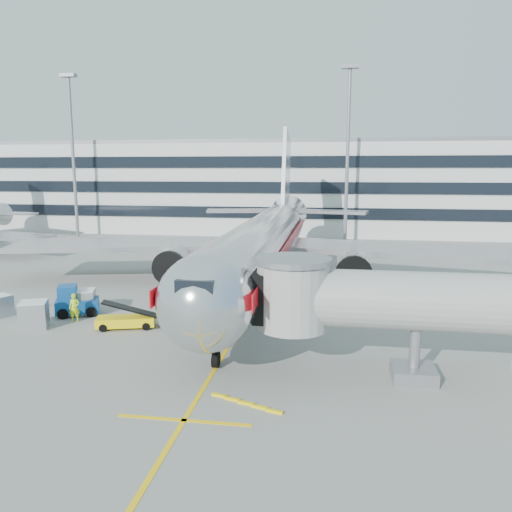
# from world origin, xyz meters

# --- Properties ---
(ground) EXTENTS (180.00, 180.00, 0.00)m
(ground) POSITION_xyz_m (0.00, 0.00, 0.00)
(ground) COLOR gray
(ground) RESTS_ON ground
(lead_in_line) EXTENTS (0.25, 70.00, 0.01)m
(lead_in_line) POSITION_xyz_m (0.00, 10.00, 0.01)
(lead_in_line) COLOR yellow
(lead_in_line) RESTS_ON ground
(stop_bar) EXTENTS (6.00, 0.25, 0.01)m
(stop_bar) POSITION_xyz_m (0.00, -14.00, 0.01)
(stop_bar) COLOR yellow
(stop_bar) RESTS_ON ground
(main_jet) EXTENTS (50.95, 48.70, 16.06)m
(main_jet) POSITION_xyz_m (0.00, 11.72, 4.23)
(main_jet) COLOR silver
(main_jet) RESTS_ON ground
(jet_bridge) EXTENTS (17.80, 4.50, 7.00)m
(jet_bridge) POSITION_xyz_m (12.18, -8.00, 3.87)
(jet_bridge) COLOR silver
(jet_bridge) RESTS_ON ground
(terminal) EXTENTS (150.00, 24.25, 15.60)m
(terminal) POSITION_xyz_m (0.00, 57.95, 7.80)
(terminal) COLOR silver
(terminal) RESTS_ON ground
(light_mast_west) EXTENTS (2.40, 1.20, 25.45)m
(light_mast_west) POSITION_xyz_m (-35.00, 42.00, 14.88)
(light_mast_west) COLOR gray
(light_mast_west) RESTS_ON ground
(light_mast_centre) EXTENTS (2.40, 1.20, 25.45)m
(light_mast_centre) POSITION_xyz_m (8.00, 42.00, 14.88)
(light_mast_centre) COLOR gray
(light_mast_centre) RESTS_ON ground
(belt_loader) EXTENTS (4.22, 2.43, 1.97)m
(belt_loader) POSITION_xyz_m (-7.73, -2.18, 0.56)
(belt_loader) COLOR yellow
(belt_loader) RESTS_ON ground
(baggage_tug) EXTENTS (3.50, 2.91, 2.29)m
(baggage_tug) POSITION_xyz_m (-12.78, 0.19, 1.00)
(baggage_tug) COLOR navy
(baggage_tug) RESTS_ON ground
(cargo_container_left) EXTENTS (2.28, 2.28, 1.86)m
(cargo_container_left) POSITION_xyz_m (-13.96, -3.13, 0.93)
(cargo_container_left) COLOR #A9ABB0
(cargo_container_left) RESTS_ON ground
(cargo_container_front) EXTENTS (2.15, 2.15, 1.80)m
(cargo_container_front) POSITION_xyz_m (-12.36, 0.73, 0.91)
(cargo_container_front) COLOR #A9ABB0
(cargo_container_front) RESTS_ON ground
(ramp_worker) EXTENTS (0.85, 0.68, 2.05)m
(ramp_worker) POSITION_xyz_m (-11.92, -1.36, 1.03)
(ramp_worker) COLOR #BEE317
(ramp_worker) RESTS_ON ground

